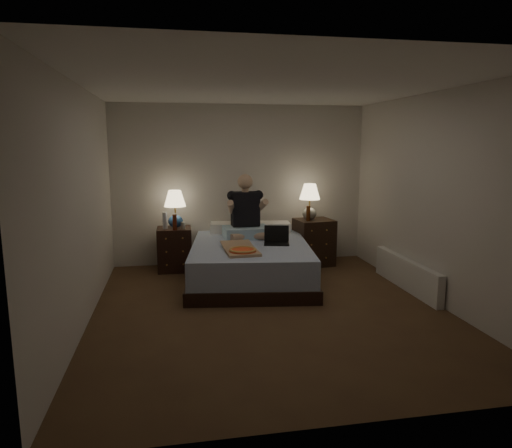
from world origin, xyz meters
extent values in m
cube|color=brown|center=(0.00, 0.00, 0.00)|extent=(4.00, 4.50, 0.00)
cube|color=white|center=(0.00, 0.00, 2.50)|extent=(4.00, 4.50, 0.00)
cube|color=silver|center=(0.00, 2.25, 1.25)|extent=(4.00, 0.00, 2.50)
cube|color=silver|center=(0.00, -2.25, 1.25)|extent=(4.00, 0.00, 2.50)
cube|color=silver|center=(-2.00, 0.00, 1.25)|extent=(0.00, 4.50, 2.50)
cube|color=silver|center=(2.00, 0.00, 1.25)|extent=(0.00, 4.50, 2.50)
cube|color=#506BA1|center=(-0.03, 1.19, 0.26)|extent=(1.86, 2.31, 0.53)
cube|color=black|center=(-1.07, 1.90, 0.33)|extent=(0.51, 0.46, 0.65)
cube|color=black|center=(1.11, 1.86, 0.36)|extent=(0.61, 0.56, 0.72)
cylinder|color=silver|center=(-1.19, 1.85, 0.78)|extent=(0.07, 0.07, 0.25)
cylinder|color=beige|center=(-0.93, 1.81, 0.70)|extent=(0.07, 0.07, 0.10)
cylinder|color=#4E1A0B|center=(-1.05, 1.72, 0.77)|extent=(0.06, 0.06, 0.23)
cylinder|color=#57280C|center=(0.97, 1.76, 0.84)|extent=(0.06, 0.06, 0.23)
cube|color=silver|center=(1.93, 0.43, 0.20)|extent=(0.10, 1.60, 0.40)
camera|label=1|loc=(-1.07, -4.91, 1.88)|focal=32.00mm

